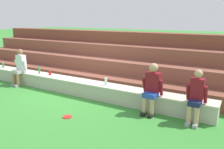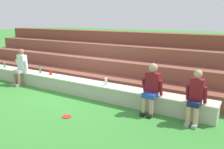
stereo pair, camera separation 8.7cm
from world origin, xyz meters
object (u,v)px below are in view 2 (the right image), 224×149
object	(u,v)px
plastic_cup_right_end	(51,73)
person_center	(195,97)
person_left_of_center	(151,87)
water_bottle_mid_right	(5,65)
person_far_left	(21,66)
frisbee	(67,117)
water_bottle_near_right	(106,82)
water_bottle_mid_left	(40,70)

from	to	relation	value
plastic_cup_right_end	person_center	bearing A→B (deg)	-3.86
person_left_of_center	water_bottle_mid_right	bearing A→B (deg)	177.72
person_far_left	plastic_cup_right_end	distance (m)	1.27
person_center	frisbee	world-z (taller)	person_center
frisbee	person_far_left	bearing A→B (deg)	158.34
frisbee	water_bottle_near_right	bearing A→B (deg)	84.02
water_bottle_near_right	plastic_cup_right_end	world-z (taller)	water_bottle_near_right
person_left_of_center	plastic_cup_right_end	distance (m)	3.92
water_bottle_near_right	plastic_cup_right_end	bearing A→B (deg)	178.22
person_center	plastic_cup_right_end	bearing A→B (deg)	176.14
person_far_left	water_bottle_mid_right	size ratio (longest dim) A/B	6.14
water_bottle_mid_left	water_bottle_near_right	distance (m)	2.88
water_bottle_mid_left	plastic_cup_right_end	xyz separation A→B (m)	(0.51, 0.02, -0.07)
water_bottle_mid_left	frisbee	size ratio (longest dim) A/B	1.18
water_bottle_mid_right	plastic_cup_right_end	xyz separation A→B (m)	(2.53, 0.06, -0.04)
water_bottle_mid_right	frisbee	bearing A→B (deg)	-18.57
person_center	water_bottle_mid_right	size ratio (longest dim) A/B	5.93
person_center	plastic_cup_right_end	distance (m)	5.02
water_bottle_mid_right	person_center	bearing A→B (deg)	-2.13
person_far_left	frisbee	size ratio (longest dim) A/B	5.58
person_far_left	plastic_cup_right_end	bearing A→B (deg)	13.24
water_bottle_near_right	plastic_cup_right_end	size ratio (longest dim) A/B	1.81
person_far_left	water_bottle_mid_right	bearing A→B (deg)	170.02
person_left_of_center	person_center	bearing A→B (deg)	-1.22
water_bottle_mid_left	frisbee	xyz separation A→B (m)	(2.71, -1.63, -0.59)
person_far_left	water_bottle_mid_left	xyz separation A→B (m)	(0.72, 0.27, -0.09)
person_center	plastic_cup_right_end	xyz separation A→B (m)	(-5.00, 0.34, -0.13)
person_left_of_center	person_center	distance (m)	1.10
person_left_of_center	water_bottle_mid_right	distance (m)	6.45
water_bottle_mid_left	plastic_cup_right_end	bearing A→B (deg)	1.95
plastic_cup_right_end	frisbee	xyz separation A→B (m)	(2.20, -1.65, -0.52)
person_left_of_center	water_bottle_mid_right	world-z (taller)	person_left_of_center
person_left_of_center	water_bottle_mid_left	size ratio (longest dim) A/B	4.71
person_far_left	water_bottle_mid_left	distance (m)	0.77
person_center	person_left_of_center	bearing A→B (deg)	178.78
person_left_of_center	plastic_cup_right_end	size ratio (longest dim) A/B	10.18
water_bottle_mid_right	plastic_cup_right_end	size ratio (longest dim) A/B	1.66
person_far_left	plastic_cup_right_end	xyz separation A→B (m)	(1.23, 0.29, -0.16)
person_left_of_center	water_bottle_mid_left	distance (m)	4.43
person_left_of_center	person_center	size ratio (longest dim) A/B	1.03
person_left_of_center	person_far_left	bearing A→B (deg)	179.71
person_far_left	frisbee	xyz separation A→B (m)	(3.42, -1.36, -0.68)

